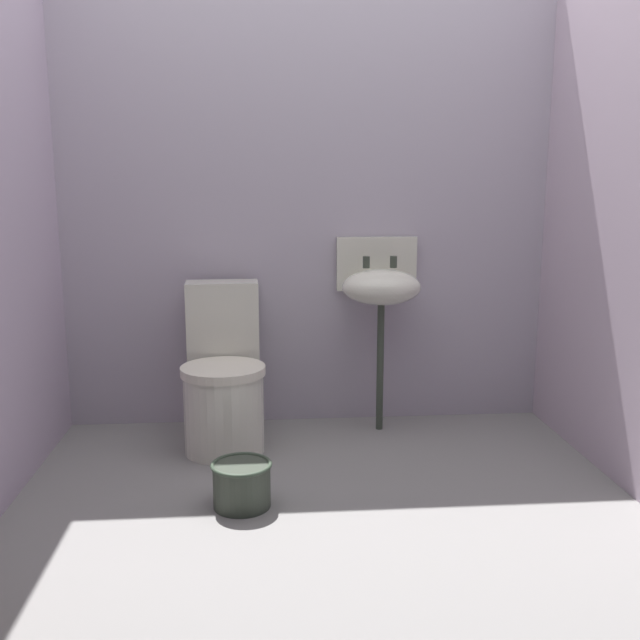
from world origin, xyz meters
name	(u,v)px	position (x,y,z in m)	size (l,w,h in m)	color
ground_plane	(325,511)	(0.00, 0.00, -0.04)	(2.92, 2.47, 0.08)	gray
wall_back	(307,198)	(0.00, 1.09, 1.19)	(2.92, 0.10, 2.37)	#AFA5B6
toilet_near_wall	(224,381)	(-0.43, 0.69, 0.32)	(0.42, 0.60, 0.78)	silver
sink	(381,285)	(0.36, 0.87, 0.75)	(0.42, 0.35, 0.99)	#383F34
bucket	(242,483)	(-0.33, -0.01, 0.10)	(0.24, 0.24, 0.18)	#383F34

